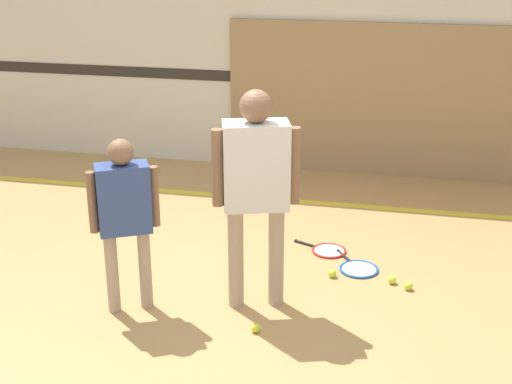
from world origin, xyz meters
name	(u,v)px	position (x,y,z in m)	size (l,w,h in m)	color
ground_plane	(225,315)	(0.00, 0.00, 0.00)	(16.00, 16.00, 0.00)	tan
wall_back	(302,26)	(0.00, 3.38, 1.60)	(16.00, 0.07, 3.20)	silver
wall_panel	(371,101)	(0.78, 3.32, 0.83)	(3.11, 0.05, 1.66)	#9E7F56
floor_stripe	(283,200)	(0.00, 2.31, 0.00)	(14.40, 0.10, 0.01)	yellow
person_instructor	(256,177)	(0.18, 0.21, 0.99)	(0.58, 0.37, 1.60)	tan
person_student_left	(124,207)	(-0.69, -0.05, 0.79)	(0.44, 0.34, 1.28)	tan
racket_spare_on_floor	(358,268)	(0.87, 0.93, 0.01)	(0.44, 0.54, 0.03)	blue
racket_second_spare	(327,250)	(0.59, 1.21, 0.01)	(0.52, 0.39, 0.03)	red
tennis_ball_near_instructor	(256,328)	(0.26, -0.17, 0.03)	(0.07, 0.07, 0.07)	#CCE038
tennis_ball_by_spare_racket	(392,280)	(1.15, 0.74, 0.03)	(0.07, 0.07, 0.07)	#CCE038
tennis_ball_stray_left	(408,286)	(1.27, 0.66, 0.03)	(0.07, 0.07, 0.07)	#CCE038
tennis_ball_stray_right	(332,273)	(0.68, 0.75, 0.03)	(0.07, 0.07, 0.07)	#CCE038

